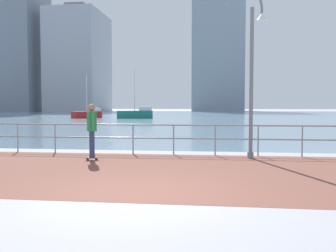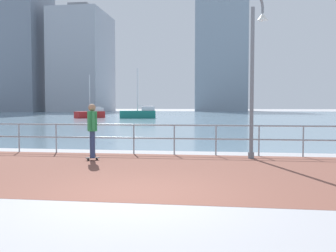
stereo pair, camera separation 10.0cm
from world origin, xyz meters
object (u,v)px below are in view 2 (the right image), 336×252
skateboarder (92,127)px  sailboat_white (91,114)px  lamppost (255,65)px  sailboat_teal (139,114)px

skateboarder → sailboat_white: (-12.67, 36.09, -0.50)m
lamppost → sailboat_teal: sailboat_teal is taller
lamppost → sailboat_white: size_ratio=0.95×
lamppost → skateboarder: lamppost is taller
skateboarder → sailboat_teal: sailboat_teal is taller
lamppost → skateboarder: (-4.90, -1.20, -1.89)m
skateboarder → sailboat_teal: size_ratio=0.27×
lamppost → skateboarder: size_ratio=3.08×
skateboarder → sailboat_teal: bearing=99.9°
lamppost → sailboat_white: bearing=116.7°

